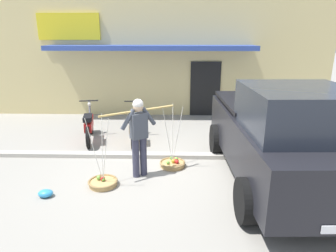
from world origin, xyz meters
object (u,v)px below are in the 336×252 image
at_px(parked_truck, 280,135).
at_px(plastic_litter_bag, 46,193).
at_px(fruit_vendor, 139,133).
at_px(fruit_basket_right_side, 173,163).
at_px(motorcycle_nearest_shop, 89,125).
at_px(fruit_basket_left_side, 103,182).
at_px(motorcycle_second_in_row, 134,126).

height_order(parked_truck, plastic_litter_bag, parked_truck).
relative_size(fruit_vendor, fruit_basket_right_side, 1.17).
bearing_deg(fruit_basket_right_side, motorcycle_nearest_shop, 144.70).
bearing_deg(plastic_litter_bag, fruit_basket_right_side, 30.52).
distance_m(motorcycle_nearest_shop, plastic_litter_bag, 3.13).
distance_m(fruit_vendor, motorcycle_nearest_shop, 2.81).
bearing_deg(motorcycle_nearest_shop, fruit_basket_left_side, -69.34).
relative_size(fruit_basket_left_side, motorcycle_second_in_row, 0.80).
bearing_deg(plastic_litter_bag, motorcycle_second_in_row, 67.69).
distance_m(fruit_basket_left_side, plastic_litter_bag, 1.08).
distance_m(motorcycle_nearest_shop, parked_truck, 5.16).
relative_size(motorcycle_second_in_row, plastic_litter_bag, 6.50).
xyz_separation_m(fruit_basket_left_side, plastic_litter_bag, (-0.98, -0.46, -0.01)).
bearing_deg(parked_truck, fruit_basket_left_side, -176.52).
distance_m(fruit_basket_left_side, fruit_basket_right_side, 1.69).
relative_size(fruit_basket_right_side, parked_truck, 0.30).
relative_size(fruit_basket_left_side, motorcycle_nearest_shop, 0.81).
relative_size(fruit_basket_right_side, motorcycle_nearest_shop, 0.81).
height_order(fruit_basket_right_side, motorcycle_nearest_shop, fruit_basket_right_side).
height_order(fruit_basket_left_side, plastic_litter_bag, fruit_basket_left_side).
bearing_deg(fruit_basket_left_side, motorcycle_nearest_shop, 110.66).
bearing_deg(fruit_basket_right_side, motorcycle_second_in_row, 124.01).
bearing_deg(motorcycle_nearest_shop, plastic_litter_bag, -89.69).
distance_m(fruit_basket_left_side, motorcycle_second_in_row, 2.65).
bearing_deg(motorcycle_nearest_shop, parked_truck, -28.27).
relative_size(fruit_basket_right_side, motorcycle_second_in_row, 0.80).
distance_m(fruit_basket_right_side, plastic_litter_bag, 2.77).
xyz_separation_m(fruit_vendor, parked_truck, (2.82, -0.26, 0.05)).
height_order(fruit_vendor, fruit_basket_right_side, fruit_vendor).
distance_m(fruit_vendor, motorcycle_second_in_row, 2.24).
bearing_deg(motorcycle_second_in_row, plastic_litter_bag, -112.31).
height_order(fruit_basket_left_side, motorcycle_nearest_shop, fruit_basket_left_side).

